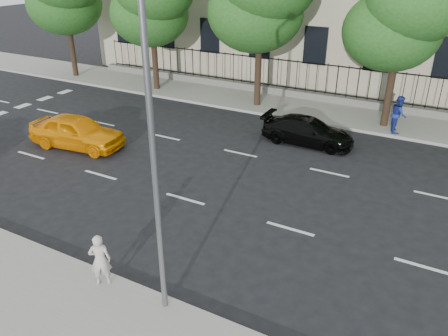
{
  "coord_description": "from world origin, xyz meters",
  "views": [
    {
      "loc": [
        7.63,
        -8.81,
        8.0
      ],
      "look_at": [
        1.32,
        3.0,
        1.34
      ],
      "focal_mm": 35.0,
      "sensor_mm": 36.0,
      "label": 1
    }
  ],
  "objects_px": {
    "street_light": "(166,106)",
    "yellow_taxi": "(77,131)",
    "woman_near": "(100,260)",
    "black_sedan": "(308,131)"
  },
  "relations": [
    {
      "from": "yellow_taxi",
      "to": "black_sedan",
      "type": "xyz_separation_m",
      "value": [
        9.05,
        5.3,
        -0.13
      ]
    },
    {
      "from": "street_light",
      "to": "woman_near",
      "type": "bearing_deg",
      "value": -161.64
    },
    {
      "from": "black_sedan",
      "to": "woman_near",
      "type": "bearing_deg",
      "value": 171.85
    },
    {
      "from": "yellow_taxi",
      "to": "street_light",
      "type": "bearing_deg",
      "value": -129.89
    },
    {
      "from": "woman_near",
      "to": "black_sedan",
      "type": "bearing_deg",
      "value": -132.74
    },
    {
      "from": "street_light",
      "to": "yellow_taxi",
      "type": "distance_m",
      "value": 11.92
    },
    {
      "from": "yellow_taxi",
      "to": "black_sedan",
      "type": "bearing_deg",
      "value": -66.98
    },
    {
      "from": "yellow_taxi",
      "to": "woman_near",
      "type": "relative_size",
      "value": 2.9
    },
    {
      "from": "street_light",
      "to": "woman_near",
      "type": "distance_m",
      "value": 4.7
    },
    {
      "from": "yellow_taxi",
      "to": "woman_near",
      "type": "distance_m",
      "value": 9.93
    }
  ]
}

